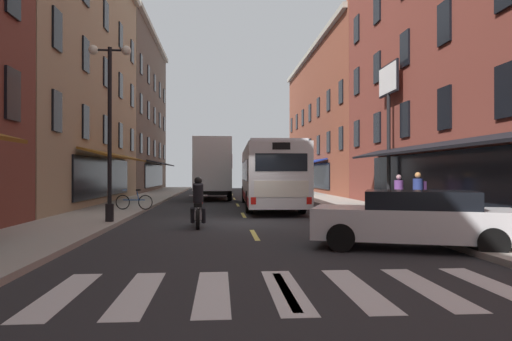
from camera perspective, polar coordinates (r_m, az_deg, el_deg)
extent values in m
cube|color=#28282B|center=(17.31, -1.02, -6.38)|extent=(34.80, 80.00, 0.10)
cube|color=#DBCC4C|center=(7.46, 3.55, -14.05)|extent=(0.14, 2.40, 0.01)
cube|color=#DBCC4C|center=(13.83, -0.18, -7.69)|extent=(0.14, 2.40, 0.01)
cube|color=#DBCC4C|center=(20.28, -1.51, -5.34)|extent=(0.14, 2.40, 0.01)
cube|color=#DBCC4C|center=(26.76, -2.20, -4.13)|extent=(0.14, 2.40, 0.01)
cube|color=#DBCC4C|center=(33.24, -2.62, -3.39)|extent=(0.14, 2.40, 0.01)
cube|color=#DBCC4C|center=(39.73, -2.90, -2.89)|extent=(0.14, 2.40, 0.01)
cube|color=#DBCC4C|center=(46.23, -3.10, -2.53)|extent=(0.14, 2.40, 0.01)
cube|color=#DBCC4C|center=(52.72, -3.25, -2.26)|extent=(0.14, 2.40, 0.01)
cube|color=silver|center=(7.75, -22.17, -13.51)|extent=(0.50, 2.80, 0.01)
cube|color=silver|center=(7.49, -13.89, -13.98)|extent=(0.50, 2.80, 0.01)
cube|color=silver|center=(7.40, -5.19, -14.17)|extent=(0.50, 2.80, 0.01)
cube|color=silver|center=(7.46, 3.55, -14.05)|extent=(0.50, 2.80, 0.01)
cube|color=silver|center=(7.69, 11.93, -13.63)|extent=(0.50, 2.80, 0.01)
cube|color=silver|center=(8.06, 19.66, -13.00)|extent=(0.50, 2.80, 0.01)
cube|color=silver|center=(8.55, 26.57, -12.24)|extent=(0.50, 2.80, 0.01)
cube|color=#A39E93|center=(17.95, -20.28, -5.76)|extent=(3.00, 80.00, 0.14)
cube|color=#A39E93|center=(18.59, 17.54, -5.58)|extent=(3.00, 80.00, 0.14)
cube|color=black|center=(16.64, -27.06, 8.09)|extent=(0.10, 1.00, 1.60)
cube|color=#9E8466|center=(29.66, -25.25, 10.82)|extent=(8.00, 19.90, 15.00)
cube|color=black|center=(27.92, -17.51, -0.78)|extent=(0.10, 12.00, 2.10)
cube|color=brown|center=(27.78, -16.08, 1.69)|extent=(1.38, 11.20, 0.44)
cube|color=black|center=(20.36, -22.68, 6.54)|extent=(0.10, 1.00, 1.60)
cube|color=black|center=(24.16, -19.68, 5.45)|extent=(0.10, 1.00, 1.60)
cube|color=black|center=(28.02, -17.50, 4.65)|extent=(0.10, 1.00, 1.60)
cube|color=black|center=(31.92, -15.86, 4.04)|extent=(0.10, 1.00, 1.60)
cube|color=black|center=(35.84, -14.58, 3.56)|extent=(0.10, 1.00, 1.60)
cube|color=black|center=(20.98, -22.66, 15.25)|extent=(0.10, 1.00, 1.60)
cube|color=black|center=(24.69, -19.66, 12.86)|extent=(0.10, 1.00, 1.60)
cube|color=black|center=(28.48, -17.49, 11.07)|extent=(0.10, 1.00, 1.60)
cube|color=black|center=(32.32, -15.85, 9.70)|extent=(0.10, 1.00, 1.60)
cube|color=black|center=(36.19, -14.57, 8.62)|extent=(0.10, 1.00, 1.60)
cube|color=black|center=(29.28, -17.48, 17.22)|extent=(0.10, 1.00, 1.60)
cube|color=black|center=(33.03, -15.84, 15.18)|extent=(0.10, 1.00, 1.60)
cube|color=black|center=(36.83, -14.57, 13.54)|extent=(0.10, 1.00, 1.60)
cube|color=brown|center=(48.68, -16.76, 6.64)|extent=(8.00, 19.90, 15.35)
cube|color=#B2AD9E|center=(49.41, -11.92, 15.20)|extent=(0.44, 19.40, 0.40)
cube|color=black|center=(47.61, -12.01, -0.60)|extent=(0.10, 12.00, 2.10)
cube|color=black|center=(47.53, -11.16, 0.85)|extent=(1.38, 11.20, 0.44)
cube|color=black|center=(39.77, -13.55, 3.17)|extent=(0.10, 1.00, 1.60)
cube|color=black|center=(43.72, -12.71, 2.85)|extent=(0.10, 1.00, 1.60)
cube|color=black|center=(47.67, -12.01, 2.59)|extent=(0.10, 1.00, 1.60)
cube|color=black|center=(51.63, -11.42, 2.36)|extent=(0.10, 1.00, 1.60)
cube|color=black|center=(55.60, -10.91, 2.17)|extent=(0.10, 1.00, 1.60)
cube|color=black|center=(40.09, -13.55, 7.74)|extent=(0.10, 1.00, 1.60)
cube|color=black|center=(44.01, -12.71, 7.02)|extent=(0.10, 1.00, 1.60)
cube|color=black|center=(47.94, -12.01, 6.41)|extent=(0.10, 1.00, 1.60)
cube|color=black|center=(51.88, -11.41, 5.89)|extent=(0.10, 1.00, 1.60)
cube|color=black|center=(55.83, -10.90, 5.45)|extent=(0.10, 1.00, 1.60)
cube|color=black|center=(40.67, -13.54, 12.21)|extent=(0.10, 1.00, 1.60)
cube|color=black|center=(44.53, -12.70, 11.10)|extent=(0.10, 1.00, 1.60)
cube|color=black|center=(48.42, -12.00, 10.17)|extent=(0.10, 1.00, 1.60)
cube|color=black|center=(52.33, -11.41, 9.38)|extent=(0.10, 1.00, 1.60)
cube|color=black|center=(56.24, -10.90, 8.70)|extent=(0.10, 1.00, 1.60)
cube|color=black|center=(19.11, 21.60, -0.98)|extent=(0.10, 16.00, 2.10)
cube|color=black|center=(18.83, 19.65, 2.66)|extent=(1.38, 14.93, 0.44)
cube|color=black|center=(15.95, 27.64, 8.45)|extent=(0.10, 1.00, 1.60)
cube|color=black|center=(19.26, 21.58, 6.93)|extent=(0.10, 1.00, 1.60)
cube|color=black|center=(22.72, 17.36, 5.81)|extent=(0.10, 1.00, 1.60)
cube|color=black|center=(26.28, 14.28, 4.97)|extent=(0.10, 1.00, 1.60)
cube|color=black|center=(29.90, 11.94, 4.32)|extent=(0.10, 1.00, 1.60)
cube|color=black|center=(19.92, 21.56, 16.10)|extent=(0.10, 1.00, 1.60)
cube|color=black|center=(23.28, 17.34, 13.66)|extent=(0.10, 1.00, 1.60)
cube|color=black|center=(26.77, 14.27, 11.81)|extent=(0.10, 1.00, 1.60)
cube|color=black|center=(30.33, 11.93, 10.36)|extent=(0.10, 1.00, 1.60)
cube|color=black|center=(27.62, 14.26, 18.31)|extent=(0.10, 1.00, 1.60)
cube|color=black|center=(31.08, 11.93, 16.17)|extent=(0.10, 1.00, 1.60)
cube|color=brown|center=(45.82, 11.45, 5.76)|extent=(8.00, 26.57, 13.27)
cube|color=#B2AD9E|center=(46.00, 6.37, 13.68)|extent=(0.44, 26.07, 0.40)
cube|color=black|center=(44.64, 6.46, -0.62)|extent=(0.10, 16.00, 2.10)
cube|color=navy|center=(44.52, 5.56, 0.92)|extent=(1.38, 14.93, 0.44)
cube|color=black|center=(33.57, 10.11, 3.81)|extent=(0.10, 1.00, 1.60)
cube|color=black|center=(37.26, 8.65, 3.40)|extent=(0.10, 1.00, 1.60)
cube|color=black|center=(40.97, 7.45, 3.06)|extent=(0.10, 1.00, 1.60)
cube|color=black|center=(44.70, 6.45, 2.78)|extent=(0.10, 1.00, 1.60)
cube|color=black|center=(48.45, 5.61, 2.53)|extent=(0.10, 1.00, 1.60)
cube|color=black|center=(52.20, 4.89, 2.33)|extent=(0.10, 1.00, 1.60)
cube|color=black|center=(55.96, 4.26, 2.15)|extent=(0.10, 1.00, 1.60)
cube|color=black|center=(33.95, 10.11, 9.21)|extent=(0.10, 1.00, 1.60)
cube|color=black|center=(37.60, 8.65, 8.27)|extent=(0.10, 1.00, 1.60)
cube|color=black|center=(41.29, 7.45, 7.50)|extent=(0.10, 1.00, 1.60)
cube|color=black|center=(44.99, 6.45, 6.85)|extent=(0.10, 1.00, 1.60)
cube|color=black|center=(48.71, 5.61, 6.30)|extent=(0.10, 1.00, 1.60)
cube|color=black|center=(52.44, 4.89, 5.82)|extent=(0.10, 1.00, 1.60)
cube|color=black|center=(56.19, 4.26, 5.41)|extent=(0.10, 1.00, 1.60)
cylinder|color=black|center=(23.66, 15.56, 2.34)|extent=(0.18, 0.18, 5.47)
cylinder|color=black|center=(23.69, 15.57, -3.99)|extent=(0.40, 0.40, 0.24)
cube|color=black|center=(24.06, 15.55, 10.44)|extent=(0.10, 2.40, 1.48)
cube|color=white|center=(24.04, 15.41, 10.45)|extent=(0.04, 2.24, 1.32)
cube|color=white|center=(24.08, 15.68, 10.43)|extent=(0.04, 2.24, 1.32)
cube|color=silver|center=(24.86, 1.58, -0.49)|extent=(2.87, 12.48, 2.71)
cube|color=silver|center=(24.89, 1.58, 2.77)|extent=(2.64, 11.27, 0.16)
cube|color=black|center=(25.16, 1.53, -0.05)|extent=(2.85, 10.08, 0.96)
cube|color=maroon|center=(24.88, 1.58, -3.04)|extent=(2.89, 12.08, 0.36)
cube|color=black|center=(31.01, 0.70, -0.11)|extent=(2.25, 0.18, 1.10)
cube|color=black|center=(18.72, 3.03, 0.99)|extent=(2.05, 0.17, 0.70)
cube|color=silver|center=(18.71, 3.04, -2.20)|extent=(2.15, 0.16, 0.64)
cube|color=black|center=(18.73, 3.03, 2.94)|extent=(0.70, 0.12, 0.28)
cube|color=red|center=(18.64, -0.32, -3.64)|extent=(0.20, 0.09, 0.28)
cube|color=red|center=(18.87, 6.36, -3.60)|extent=(0.20, 0.09, 0.28)
cylinder|color=black|center=(29.03, -1.38, -2.85)|extent=(0.33, 1.01, 1.00)
cylinder|color=black|center=(29.18, 3.24, -2.84)|extent=(0.33, 1.01, 1.00)
cylinder|color=black|center=(21.13, -0.83, -3.79)|extent=(0.33, 1.01, 1.00)
cylinder|color=black|center=(21.34, 5.50, -3.76)|extent=(0.33, 1.01, 1.00)
cube|color=#B21E19|center=(35.80, -5.08, -0.69)|extent=(2.30, 2.30, 2.40)
cube|color=black|center=(36.91, -5.06, 0.64)|extent=(2.00, 0.10, 0.80)
cube|color=white|center=(31.80, -5.18, 0.73)|extent=(2.40, 5.70, 3.33)
cube|color=maroon|center=(31.81, -2.98, 1.03)|extent=(0.06, 3.42, 0.90)
cube|color=black|center=(32.97, -5.15, -2.46)|extent=(1.90, 7.60, 0.24)
cylinder|color=black|center=(35.65, -6.86, -2.46)|extent=(0.28, 0.90, 0.90)
cylinder|color=black|center=(35.62, -3.32, -2.47)|extent=(0.28, 0.90, 0.90)
cylinder|color=black|center=(31.01, -7.24, -2.78)|extent=(0.28, 0.90, 0.90)
cylinder|color=black|center=(30.97, -3.16, -2.79)|extent=(0.28, 0.90, 0.90)
cube|color=silver|center=(11.80, 18.13, -6.04)|extent=(4.87, 3.18, 0.72)
cube|color=black|center=(11.77, 19.01, -3.37)|extent=(2.85, 2.33, 0.44)
cube|color=red|center=(12.78, 28.11, -4.41)|extent=(0.12, 0.21, 0.14)
cylinder|color=black|center=(11.03, 10.11, -7.90)|extent=(0.68, 0.42, 0.64)
cylinder|color=black|center=(12.68, 10.78, -6.91)|extent=(0.68, 0.42, 0.64)
cylinder|color=black|center=(11.20, 26.47, -7.76)|extent=(0.68, 0.42, 0.64)
cylinder|color=black|center=(12.82, 25.01, -6.81)|extent=(0.68, 0.42, 0.64)
cube|color=silver|center=(41.99, -5.28, -2.00)|extent=(1.88, 4.34, 0.63)
cube|color=black|center=(41.81, -5.28, -1.27)|extent=(1.66, 2.36, 0.51)
cube|color=red|center=(39.90, -6.41, -1.77)|extent=(0.20, 0.07, 0.14)
cube|color=red|center=(39.83, -4.40, -1.78)|extent=(0.20, 0.07, 0.14)
cylinder|color=black|center=(43.49, -6.29, -2.25)|extent=(0.24, 0.65, 0.64)
cylinder|color=black|center=(43.42, -4.10, -2.26)|extent=(0.24, 0.65, 0.64)
cylinder|color=black|center=(40.60, -6.54, -2.39)|extent=(0.24, 0.65, 0.64)
cylinder|color=black|center=(40.52, -4.19, -2.39)|extent=(0.24, 0.65, 0.64)
cylinder|color=black|center=(16.67, -6.89, -5.37)|extent=(0.12, 0.62, 0.62)
cylinder|color=black|center=(15.22, -6.97, -5.85)|extent=(0.14, 0.62, 0.62)
cylinder|color=#B2B2B7|center=(16.52, -6.89, -4.37)|extent=(0.08, 0.33, 0.68)
ellipsoid|color=maroon|center=(16.09, -6.92, -3.77)|extent=(0.34, 0.57, 0.28)
cube|color=black|center=(15.69, -6.94, -4.11)|extent=(0.28, 0.57, 0.12)
cube|color=#B2B2B7|center=(15.94, -6.93, -5.28)|extent=(0.25, 0.41, 0.30)
cylinder|color=#B2B2B7|center=(16.40, -6.90, -2.97)|extent=(0.62, 0.06, 0.04)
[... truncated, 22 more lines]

